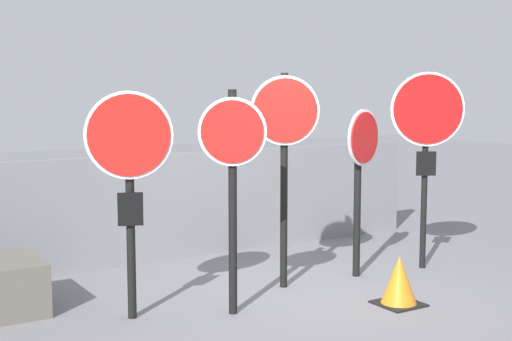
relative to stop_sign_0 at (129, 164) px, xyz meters
The scene contains 8 objects.
ground_plane 2.48m from the stop_sign_0, ahead, with size 40.00×40.00×0.00m, color slate.
fence_back 2.96m from the stop_sign_0, 46.92° to the left, with size 6.85×0.12×1.42m.
stop_sign_0 is the anchor object (origin of this frame).
stop_sign_1 1.00m from the stop_sign_0, 22.90° to the right, with size 0.59×0.37×2.27m.
stop_sign_2 1.92m from the stop_sign_0, ahead, with size 0.70×0.37×2.45m.
stop_sign_3 2.97m from the stop_sign_0, ahead, with size 0.64×0.26×2.03m.
stop_sign_4 3.90m from the stop_sign_0, ahead, with size 0.80×0.50×2.48m.
traffic_cone_0 3.06m from the stop_sign_0, 21.63° to the right, with size 0.45×0.45×0.52m.
Camera 1 is at (-4.50, -6.34, 2.27)m, focal length 50.00 mm.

